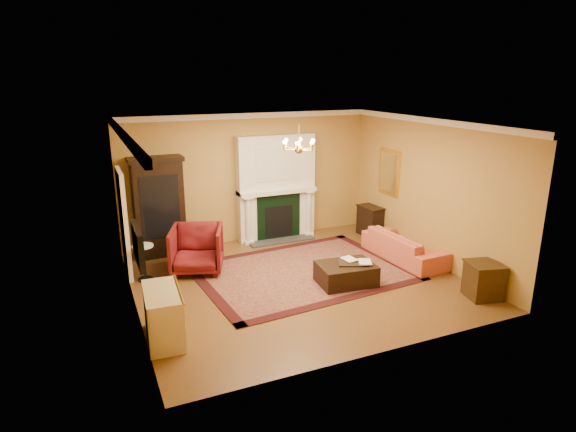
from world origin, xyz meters
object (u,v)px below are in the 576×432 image
china_cabinet (159,209)px  wingback_armchair (197,247)px  console_table (370,221)px  leather_ottoman (346,274)px  pedestal_table (144,260)px  end_table (483,281)px  coral_sofa (404,242)px  commode (163,315)px

china_cabinet → wingback_armchair: bearing=-69.7°
console_table → leather_ottoman: 3.06m
pedestal_table → console_table: pedestal_table is taller
wingback_armchair → pedestal_table: 1.05m
wingback_armchair → end_table: (4.38, -3.22, -0.20)m
china_cabinet → pedestal_table: size_ratio=2.91×
china_cabinet → wingback_armchair: 1.43m
coral_sofa → leather_ottoman: size_ratio=1.95×
china_cabinet → commode: 3.73m
wingback_armchair → console_table: wingback_armchair is taller
commode → console_table: bearing=31.8°
leather_ottoman → coral_sofa: bearing=24.4°
china_cabinet → console_table: size_ratio=2.93×
pedestal_table → leather_ottoman: pedestal_table is taller
commode → end_table: 5.51m
wingback_armchair → pedestal_table: bearing=-157.4°
pedestal_table → console_table: 5.51m
wingback_armchair → end_table: wingback_armchair is taller
end_table → console_table: size_ratio=0.87×
console_table → end_table: bearing=-96.1°
wingback_armchair → console_table: 4.48m
coral_sofa → console_table: size_ratio=2.87×
wingback_armchair → leather_ottoman: size_ratio=0.98×
china_cabinet → end_table: (4.89, -4.45, -0.73)m
china_cabinet → wingback_armchair: china_cabinet is taller
wingback_armchair → leather_ottoman: 3.01m
end_table → leather_ottoman: end_table is taller
china_cabinet → console_table: bearing=-10.0°
leather_ottoman → commode: bearing=-164.1°
console_table → coral_sofa: bearing=-102.9°
china_cabinet → console_table: china_cabinet is taller
commode → china_cabinet: bearing=84.8°
commode → end_table: commode is taller
wingback_armchair → coral_sofa: bearing=4.5°
commode → end_table: size_ratio=1.70×
pedestal_table → coral_sofa: (5.25, -1.09, -0.02)m
wingback_armchair → leather_ottoman: bearing=-16.1°
console_table → commode: bearing=-157.0°
end_table → console_table: 3.76m
coral_sofa → wingback_armchair: bearing=72.0°
china_cabinet → wingback_armchair: size_ratio=2.03×
china_cabinet → end_table: 6.65m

